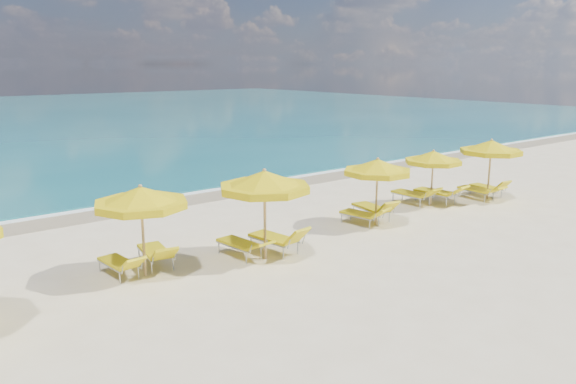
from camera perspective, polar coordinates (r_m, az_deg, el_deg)
ground_plane at (r=17.01m, az=3.15°, el=-4.83°), size 120.00×120.00×0.00m
wet_sand_band at (r=22.88m, az=-9.20°, el=-0.35°), size 120.00×2.60×0.01m
foam_line at (r=23.56m, az=-10.16°, el=-0.00°), size 120.00×1.20×0.03m
whitecap_far at (r=41.03m, az=-10.83°, el=5.40°), size 18.00×0.30×0.05m
umbrella_2 at (r=14.04m, az=-14.72°, el=-0.60°), size 2.35×2.35×2.34m
umbrella_3 at (r=14.79m, az=-2.40°, el=1.02°), size 2.78×2.78×2.50m
umbrella_4 at (r=18.28m, az=9.08°, el=2.47°), size 2.77×2.77×2.25m
umbrella_5 at (r=21.30m, az=14.54°, el=3.37°), size 2.70×2.70×2.11m
umbrella_6 at (r=23.05m, az=19.94°, el=4.26°), size 3.06×3.06×2.37m
lounger_2_left at (r=14.72m, az=-16.76°, el=-7.41°), size 0.69×1.69×0.73m
lounger_2_right at (r=15.17m, az=-13.27°, el=-6.48°), size 0.89×1.92×0.81m
lounger_3_left at (r=15.52m, az=-4.83°, el=-5.78°), size 0.79×1.90×0.67m
lounger_3_right at (r=15.81m, az=-1.30°, el=-5.28°), size 0.91×1.95×0.92m
lounger_4_left at (r=18.63m, az=7.43°, el=-2.67°), size 0.83×1.78×0.74m
lounger_4_right at (r=19.30m, az=8.53°, el=-2.07°), size 0.95×1.97×0.88m
lounger_5_left at (r=21.67m, az=12.49°, el=-0.60°), size 0.71×1.95×0.82m
lounger_5_right at (r=22.11m, az=14.82°, el=-0.43°), size 0.89×2.09×0.84m
lounger_6_left at (r=23.14m, az=18.66°, el=-0.16°), size 0.71×1.92×0.71m
lounger_6_right at (r=23.87m, az=19.53°, el=0.14°), size 0.78×1.72×0.80m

